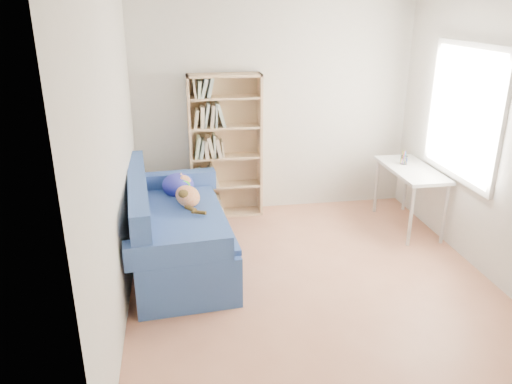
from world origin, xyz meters
TOP-DOWN VIEW (x-y plane):
  - ground at (0.00, 0.00)m, footprint 4.00×4.00m
  - room_shell at (0.10, 0.03)m, footprint 3.54×4.04m
  - sofa at (-1.31, 0.65)m, footprint 1.08×2.03m
  - bookshelf at (-0.64, 1.85)m, footprint 0.89×0.28m
  - desk at (1.48, 1.10)m, footprint 0.50×1.09m
  - pen_cup at (1.45, 1.27)m, footprint 0.09×0.09m

SIDE VIEW (x-z plane):
  - ground at x=0.00m, z-range 0.00..0.00m
  - sofa at x=-1.31m, z-range -0.12..0.85m
  - desk at x=1.48m, z-range 0.29..1.04m
  - pen_cup at x=1.45m, z-range 0.73..0.90m
  - bookshelf at x=-0.64m, z-range -0.07..1.72m
  - room_shell at x=0.10m, z-range 0.33..2.95m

